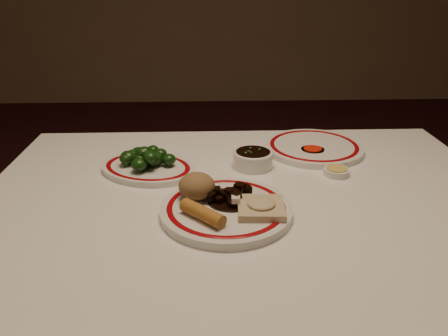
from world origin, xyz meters
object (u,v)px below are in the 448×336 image
fried_wonton (261,207)px  broccoli_pile (145,157)px  stirfry_heap (231,196)px  rice_mound (197,186)px  dining_table (246,234)px  spring_roll (203,213)px  main_plate (226,209)px  soy_bowl (253,159)px  broccoli_plate (148,168)px

fried_wonton → broccoli_pile: bearing=137.1°
stirfry_heap → rice_mound: bearing=167.5°
dining_table → spring_roll: (-0.10, -0.11, 0.12)m
stirfry_heap → main_plate: bearing=-114.9°
fried_wonton → soy_bowl: size_ratio=0.96×
dining_table → spring_roll: size_ratio=11.67×
rice_mound → stirfry_heap: 0.08m
rice_mound → fried_wonton: size_ratio=0.80×
dining_table → rice_mound: bearing=-168.2°
main_plate → broccoli_plate: bearing=130.9°
spring_roll → broccoli_pile: size_ratio=0.74×
fried_wonton → spring_roll: bearing=-166.4°
dining_table → stirfry_heap: stirfry_heap is taller
rice_mound → soy_bowl: 0.24m
spring_roll → broccoli_plate: 0.30m
broccoli_plate → broccoli_pile: (-0.01, 0.01, 0.03)m
main_plate → broccoli_pile: (-0.19, 0.22, 0.03)m
dining_table → rice_mound: size_ratio=15.48×
broccoli_pile → dining_table: bearing=-33.3°
dining_table → main_plate: 0.13m
broccoli_plate → soy_bowl: 0.27m
rice_mound → broccoli_pile: 0.22m
main_plate → broccoli_plate: size_ratio=0.97×
main_plate → rice_mound: size_ratio=3.69×
rice_mound → stirfry_heap: (0.07, -0.02, -0.02)m
dining_table → broccoli_pile: size_ratio=8.59×
spring_roll → stirfry_heap: bearing=6.6°
rice_mound → fried_wonton: (0.13, -0.06, -0.02)m
spring_roll → broccoli_pile: 0.31m
dining_table → broccoli_pile: (-0.24, 0.16, 0.13)m
rice_mound → fried_wonton: bearing=-25.6°
stirfry_heap → broccoli_plate: (-0.20, 0.19, -0.02)m
broccoli_plate → broccoli_pile: 0.03m
fried_wonton → soy_bowl: 0.26m
stirfry_heap → soy_bowl: bearing=72.5°
dining_table → fried_wonton: fried_wonton is taller
broccoli_plate → dining_table: bearing=-33.1°
soy_bowl → broccoli_plate: bearing=-175.4°
spring_roll → broccoli_pile: (-0.14, 0.27, 0.01)m
spring_roll → fried_wonton: bearing=-31.4°
dining_table → fried_wonton: (0.02, -0.08, 0.12)m
rice_mound → broccoli_pile: bearing=126.1°
spring_roll → fried_wonton: spring_roll is taller
main_plate → rice_mound: rice_mound is taller
rice_mound → broccoli_plate: bearing=125.6°
dining_table → fried_wonton: 0.15m
spring_roll → stirfry_heap: size_ratio=0.99×
main_plate → broccoli_pile: broccoli_pile is taller
broccoli_plate → broccoli_pile: size_ratio=2.12×
dining_table → fried_wonton: bearing=-76.7°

